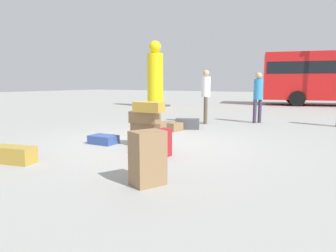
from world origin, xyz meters
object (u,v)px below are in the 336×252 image
object	(u,v)px
suitcase_tower	(148,127)
suitcase_charcoal_foreground_near	(187,124)
suitcase_brown_foreground_far	(148,158)
person_bearded_onlooker	(206,92)
suitcase_navy_white_trunk	(103,139)
person_passerby_in_red	(258,93)
suitcase_maroon_left_side	(161,143)
suitcase_brown_upright_blue	(170,126)
suitcase_tan_right_side	(13,155)
yellow_dummy_statue	(155,78)

from	to	relation	value
suitcase_tower	suitcase_charcoal_foreground_near	bearing A→B (deg)	98.61
suitcase_brown_foreground_far	person_bearded_onlooker	distance (m)	6.40
suitcase_navy_white_trunk	person_passerby_in_red	size ratio (longest dim) A/B	0.35
suitcase_brown_foreground_far	person_passerby_in_red	bearing A→B (deg)	117.06
suitcase_navy_white_trunk	person_bearded_onlooker	xyz separation A→B (m)	(0.60, 4.32, 0.98)
suitcase_tower	suitcase_maroon_left_side	size ratio (longest dim) A/B	1.87
suitcase_brown_upright_blue	suitcase_charcoal_foreground_near	bearing A→B (deg)	67.66
suitcase_charcoal_foreground_near	suitcase_brown_upright_blue	distance (m)	0.58
suitcase_brown_foreground_far	suitcase_tan_right_side	bearing A→B (deg)	-150.35
suitcase_tan_right_side	person_bearded_onlooker	distance (m)	6.46
suitcase_maroon_left_side	person_bearded_onlooker	bearing A→B (deg)	114.14
suitcase_brown_upright_blue	suitcase_brown_foreground_far	size ratio (longest dim) A/B	0.92
yellow_dummy_statue	suitcase_charcoal_foreground_near	bearing A→B (deg)	-50.56
suitcase_brown_foreground_far	yellow_dummy_statue	size ratio (longest dim) A/B	0.20
suitcase_navy_white_trunk	yellow_dummy_statue	size ratio (longest dim) A/B	0.16
suitcase_brown_upright_blue	person_bearded_onlooker	world-z (taller)	person_bearded_onlooker
suitcase_navy_white_trunk	suitcase_brown_upright_blue	world-z (taller)	suitcase_brown_upright_blue
suitcase_charcoal_foreground_near	suitcase_tan_right_side	xyz separation A→B (m)	(-0.81, -4.95, -0.01)
suitcase_charcoal_foreground_near	person_bearded_onlooker	world-z (taller)	person_bearded_onlooker
suitcase_charcoal_foreground_near	person_passerby_in_red	world-z (taller)	person_passerby_in_red
suitcase_navy_white_trunk	suitcase_tan_right_side	size ratio (longest dim) A/B	0.80
suitcase_brown_foreground_far	yellow_dummy_statue	distance (m)	13.54
yellow_dummy_statue	suitcase_tower	bearing A→B (deg)	-57.73
person_bearded_onlooker	person_passerby_in_red	world-z (taller)	person_bearded_onlooker
suitcase_maroon_left_side	person_passerby_in_red	distance (m)	5.79
suitcase_tower	yellow_dummy_statue	distance (m)	11.07
suitcase_charcoal_foreground_near	person_passerby_in_red	xyz separation A→B (m)	(1.42, 2.45, 0.86)
suitcase_tower	suitcase_brown_upright_blue	distance (m)	2.30
suitcase_tower	suitcase_brown_upright_blue	size ratio (longest dim) A/B	1.44
suitcase_navy_white_trunk	yellow_dummy_statue	bearing A→B (deg)	114.42
suitcase_tower	suitcase_charcoal_foreground_near	world-z (taller)	suitcase_tower
suitcase_tower	suitcase_brown_foreground_far	bearing A→B (deg)	-55.60
suitcase_tower	suitcase_navy_white_trunk	size ratio (longest dim) A/B	1.61
suitcase_tan_right_side	suitcase_brown_foreground_far	world-z (taller)	suitcase_brown_foreground_far
suitcase_maroon_left_side	suitcase_brown_foreground_far	bearing A→B (deg)	-54.56
suitcase_tower	yellow_dummy_statue	world-z (taller)	yellow_dummy_statue
suitcase_brown_upright_blue	suitcase_brown_foreground_far	world-z (taller)	suitcase_brown_foreground_far
person_bearded_onlooker	yellow_dummy_statue	distance (m)	7.59
suitcase_tan_right_side	suitcase_brown_foreground_far	xyz separation A→B (m)	(2.61, 0.26, 0.22)
suitcase_tan_right_side	suitcase_maroon_left_side	bearing A→B (deg)	26.26
suitcase_brown_upright_blue	suitcase_tan_right_side	xyz separation A→B (m)	(-0.49, -4.46, 0.02)
suitcase_navy_white_trunk	person_passerby_in_red	xyz separation A→B (m)	(2.05, 5.37, 0.92)
suitcase_brown_upright_blue	suitcase_brown_foreground_far	distance (m)	4.72
suitcase_maroon_left_side	suitcase_tan_right_side	distance (m)	2.56
person_passerby_in_red	yellow_dummy_statue	distance (m)	8.10
suitcase_tower	suitcase_tan_right_side	world-z (taller)	suitcase_tower
person_passerby_in_red	yellow_dummy_statue	size ratio (longest dim) A/B	0.46
suitcase_tan_right_side	yellow_dummy_statue	distance (m)	12.59
suitcase_navy_white_trunk	suitcase_tan_right_side	distance (m)	2.03
suitcase_tower	suitcase_maroon_left_side	world-z (taller)	suitcase_tower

